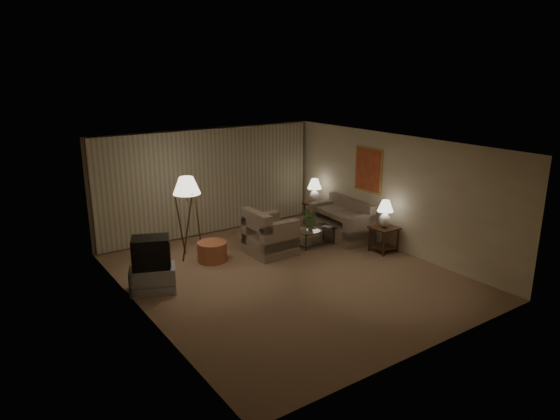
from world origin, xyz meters
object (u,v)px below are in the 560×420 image
at_px(sofa, 340,223).
at_px(table_lamp_near, 385,211).
at_px(floor_lamp, 188,216).
at_px(armchair, 270,236).
at_px(side_table_far, 314,210).
at_px(crt_tv, 151,252).
at_px(vase, 310,227).
at_px(tv_cabinet, 153,279).
at_px(coffee_table, 315,234).
at_px(side_table_near, 384,235).
at_px(table_lamp_far, 314,189).
at_px(ottoman, 212,251).

distance_m(sofa, table_lamp_near, 1.48).
bearing_deg(floor_lamp, table_lamp_near, -29.83).
distance_m(armchair, side_table_far, 2.55).
bearing_deg(crt_tv, vase, 26.38).
relative_size(side_table_far, tv_cabinet, 0.61).
bearing_deg(floor_lamp, coffee_table, -18.85).
height_order(tv_cabinet, floor_lamp, floor_lamp).
relative_size(table_lamp_near, coffee_table, 0.64).
distance_m(side_table_near, table_lamp_far, 2.66).
height_order(table_lamp_near, vase, table_lamp_near).
bearing_deg(tv_cabinet, floor_lamp, 65.44).
xyz_separation_m(sofa, floor_lamp, (-3.71, 0.87, 0.60)).
relative_size(crt_tv, vase, 5.36).
distance_m(crt_tv, vase, 4.04).
xyz_separation_m(side_table_near, floor_lamp, (-3.86, 2.22, 0.56)).
bearing_deg(coffee_table, side_table_near, -50.34).
height_order(armchair, tv_cabinet, armchair).
xyz_separation_m(tv_cabinet, ottoman, (1.66, 0.77, -0.03)).
relative_size(table_lamp_near, tv_cabinet, 0.65).
xyz_separation_m(armchair, table_lamp_near, (2.24, -1.38, 0.56)).
distance_m(table_lamp_far, ottoman, 3.73).
bearing_deg(table_lamp_near, side_table_far, 90.00).
xyz_separation_m(table_lamp_far, tv_cabinet, (-5.20, -1.64, -0.74)).
xyz_separation_m(side_table_near, vase, (-1.19, 1.25, 0.08)).
bearing_deg(crt_tv, side_table_far, 39.76).
bearing_deg(ottoman, table_lamp_near, -26.11).
bearing_deg(sofa, vase, -79.56).
distance_m(side_table_near, floor_lamp, 4.49).
distance_m(side_table_near, ottoman, 3.95).
relative_size(side_table_near, floor_lamp, 0.32).
xyz_separation_m(side_table_far, crt_tv, (-5.20, -1.64, 0.39)).
relative_size(table_lamp_near, vase, 4.14).
distance_m(coffee_table, tv_cabinet, 4.17).
distance_m(side_table_far, table_lamp_near, 2.66).
height_order(table_lamp_far, tv_cabinet, table_lamp_far).
height_order(side_table_far, ottoman, side_table_far).
bearing_deg(ottoman, side_table_far, 13.68).
relative_size(table_lamp_near, table_lamp_far, 0.96).
distance_m(side_table_far, floor_lamp, 3.93).
xyz_separation_m(sofa, tv_cabinet, (-5.05, -0.39, -0.13)).
bearing_deg(sofa, table_lamp_near, 11.27).
height_order(armchair, crt_tv, crt_tv).
relative_size(sofa, ottoman, 2.81).
xyz_separation_m(coffee_table, ottoman, (-2.51, 0.49, -0.06)).
bearing_deg(sofa, side_table_far, 178.09).
bearing_deg(ottoman, crt_tv, -154.95).
bearing_deg(crt_tv, tv_cabinet, 0.00).
bearing_deg(armchair, vase, -96.97).
height_order(crt_tv, floor_lamp, floor_lamp).
relative_size(side_table_near, tv_cabinet, 0.61).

